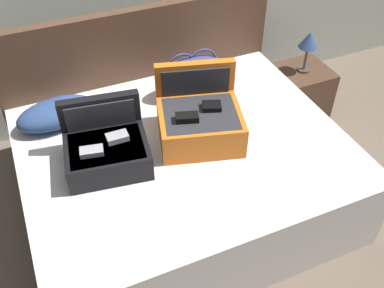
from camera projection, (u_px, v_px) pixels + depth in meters
name	position (u px, v px, depth m)	size (l,w,h in m)	color
ground_plane	(209.00, 246.00, 2.86)	(12.00, 12.00, 0.00)	#6B5B4C
bed	(185.00, 175.00, 2.95)	(2.00, 1.61, 0.56)	silver
headboard	(142.00, 77.00, 3.35)	(2.04, 0.08, 1.09)	#4C3323
hard_case_large	(199.00, 120.00, 2.74)	(0.61, 0.59, 0.42)	#D16619
hard_case_medium	(106.00, 148.00, 2.57)	(0.53, 0.48, 0.36)	black
duffel_bag	(192.00, 75.00, 3.07)	(0.52, 0.22, 0.34)	navy
pillow_near_headboard	(56.00, 113.00, 2.86)	(0.51, 0.28, 0.16)	navy
nightstand	(299.00, 93.00, 3.74)	(0.44, 0.40, 0.45)	#4C3323
table_lamp	(309.00, 42.00, 3.42)	(0.15, 0.15, 0.34)	#3F3833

